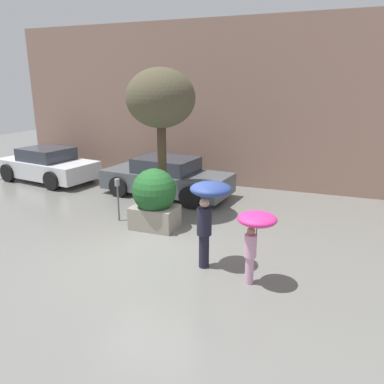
{
  "coord_description": "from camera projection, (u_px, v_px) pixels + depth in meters",
  "views": [
    {
      "loc": [
        3.7,
        -7.18,
        3.78
      ],
      "look_at": [
        0.39,
        1.6,
        1.05
      ],
      "focal_mm": 35.0,
      "sensor_mm": 36.0,
      "label": 1
    }
  ],
  "objects": [
    {
      "name": "street_tree",
      "position": [
        161.0,
        100.0,
        10.22
      ],
      "size": [
        1.91,
        1.91,
        4.21
      ],
      "color": "#423323",
      "rests_on": "ground"
    },
    {
      "name": "building_facade",
      "position": [
        229.0,
        105.0,
        13.76
      ],
      "size": [
        18.0,
        0.3,
        6.0
      ],
      "color": "#8C6B5B",
      "rests_on": "ground"
    },
    {
      "name": "planter_box",
      "position": [
        154.0,
        198.0,
        9.96
      ],
      "size": [
        1.2,
        1.18,
        1.64
      ],
      "color": "gray",
      "rests_on": "ground"
    },
    {
      "name": "parked_car_far",
      "position": [
        48.0,
        165.0,
        14.94
      ],
      "size": [
        4.31,
        2.52,
        1.33
      ],
      "rotation": [
        0.0,
        0.0,
        1.41
      ],
      "color": "silver",
      "rests_on": "ground"
    },
    {
      "name": "parking_meter",
      "position": [
        118.0,
        191.0,
        10.48
      ],
      "size": [
        0.14,
        0.14,
        1.23
      ],
      "color": "#595B60",
      "rests_on": "ground"
    },
    {
      "name": "person_adult",
      "position": [
        209.0,
        203.0,
        7.66
      ],
      "size": [
        0.86,
        0.86,
        1.86
      ],
      "rotation": [
        0.0,
        0.0,
        0.73
      ],
      "color": "#1E1E2D",
      "rests_on": "ground"
    },
    {
      "name": "parked_car_near",
      "position": [
        167.0,
        178.0,
        12.98
      ],
      "size": [
        4.63,
        2.4,
        1.33
      ],
      "rotation": [
        0.0,
        0.0,
        1.46
      ],
      "color": "#4C5156",
      "rests_on": "ground"
    },
    {
      "name": "ground_plane",
      "position": [
        152.0,
        251.0,
        8.76
      ],
      "size": [
        40.0,
        40.0,
        0.0
      ],
      "primitive_type": "plane",
      "color": "slate"
    },
    {
      "name": "person_child",
      "position": [
        255.0,
        228.0,
        7.0
      ],
      "size": [
        0.74,
        0.74,
        1.48
      ],
      "rotation": [
        0.0,
        0.0,
        -0.13
      ],
      "color": "#D199B7",
      "rests_on": "ground"
    }
  ]
}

